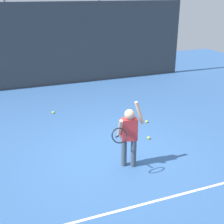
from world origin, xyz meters
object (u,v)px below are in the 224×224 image
at_px(tennis_ball_2, 147,122).
at_px(tennis_ball_3, 53,112).
at_px(tennis_player, 129,133).
at_px(tennis_ball_0, 149,138).

bearing_deg(tennis_ball_2, tennis_ball_3, 144.46).
distance_m(tennis_player, tennis_ball_3, 3.53).
bearing_deg(tennis_ball_2, tennis_ball_0, -114.55).
height_order(tennis_player, tennis_ball_0, tennis_player).
relative_size(tennis_ball_2, tennis_ball_3, 1.00).
xyz_separation_m(tennis_player, tennis_ball_2, (1.34, 1.79, -0.69)).
bearing_deg(tennis_ball_3, tennis_player, -75.80).
xyz_separation_m(tennis_player, tennis_ball_0, (0.94, 0.91, -0.69)).
distance_m(tennis_player, tennis_ball_0, 1.48).
distance_m(tennis_ball_0, tennis_ball_3, 3.03).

